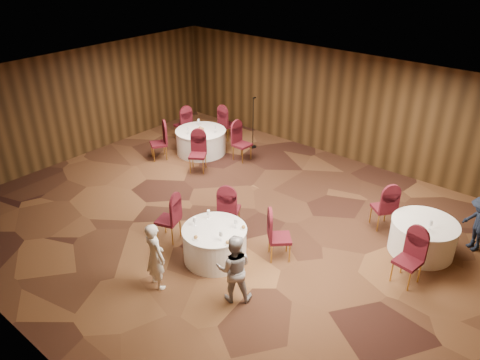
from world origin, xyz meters
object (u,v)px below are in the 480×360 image
Objects in this scene: table_left at (201,141)px; table_right at (423,237)px; mic_stand at (253,133)px; woman_a at (155,256)px; man_c at (478,224)px; table_main at (215,243)px; woman_b at (234,268)px.

table_left and table_right have the same top height.
table_right is 6.59m from mic_stand.
table_left is at bearing -43.34° from woman_a.
mic_stand is 1.29× the size of man_c.
table_main is 5.44m from table_left.
woman_a reaches higher than table_right.
mic_stand is at bearing 54.33° from table_left.
table_right is at bearing -17.81° from mic_stand.
man_c is at bearing 1.36° from table_left.
man_c is (8.09, 0.19, 0.27)m from table_left.
table_main is at bearing -42.76° from table_left.
mic_stand is 6.99m from woman_a.
woman_a is 1.02× the size of woman_b.
woman_a is 1.11× the size of man_c.
table_left is 6.29m from woman_a.
table_left is 1.69m from mic_stand.
man_c is (7.11, -1.18, 0.15)m from mic_stand.
mic_stand is 1.19× the size of woman_b.
woman_b is (-2.15, -3.71, 0.32)m from table_right.
table_main is 0.95× the size of woman_a.
woman_b reaches higher than table_main.
man_c is (2.99, 4.55, -0.06)m from woman_b.
woman_b is (1.11, -0.67, 0.32)m from table_main.
mic_stand is at bearing -93.41° from woman_b.
table_right is at bearing -5.09° from table_left.
woman_a is at bearing -12.28° from woman_b.
woman_a is 1.55m from woman_b.
woman_a reaches higher than table_main.
mic_stand reaches higher than woman_b.
table_left is 6.72m from woman_b.
woman_a is at bearing -91.78° from man_c.
woman_a is 6.83m from man_c.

